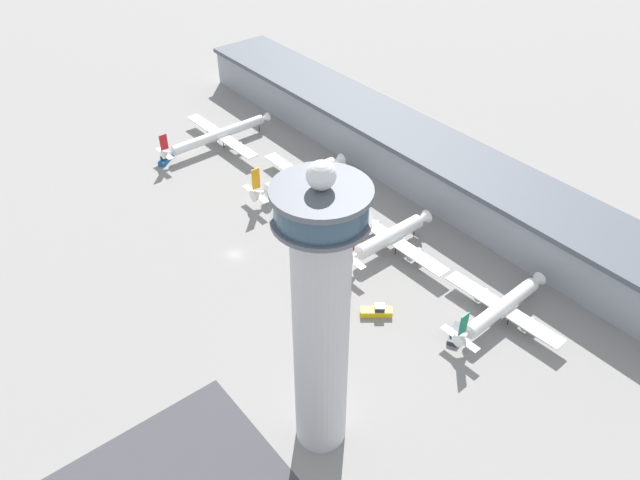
{
  "coord_description": "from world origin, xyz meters",
  "views": [
    {
      "loc": [
        123.3,
        -67.1,
        112.72
      ],
      "look_at": [
        16.97,
        17.63,
        7.06
      ],
      "focal_mm": 35.0,
      "sensor_mm": 36.0,
      "label": 1
    }
  ],
  "objects_px": {
    "airplane_gate_bravo": "(300,177)",
    "service_truck_catering": "(377,311)",
    "airplane_gate_charlie": "(389,237)",
    "service_truck_fuel": "(166,159)",
    "service_truck_baggage": "(455,334)",
    "airplane_gate_delta": "(501,308)",
    "control_tower": "(321,317)",
    "airplane_gate_alpha": "(218,135)"
  },
  "relations": [
    {
      "from": "airplane_gate_charlie",
      "to": "service_truck_fuel",
      "type": "relative_size",
      "value": 5.12
    },
    {
      "from": "airplane_gate_charlie",
      "to": "airplane_gate_delta",
      "type": "distance_m",
      "value": 38.21
    },
    {
      "from": "service_truck_catering",
      "to": "service_truck_baggage",
      "type": "relative_size",
      "value": 1.02
    },
    {
      "from": "control_tower",
      "to": "service_truck_baggage",
      "type": "xyz_separation_m",
      "value": [
        -0.85,
        42.95,
        -33.1
      ]
    },
    {
      "from": "airplane_gate_bravo",
      "to": "service_truck_catering",
      "type": "height_order",
      "value": "airplane_gate_bravo"
    },
    {
      "from": "control_tower",
      "to": "service_truck_catering",
      "type": "height_order",
      "value": "control_tower"
    },
    {
      "from": "service_truck_catering",
      "to": "airplane_gate_delta",
      "type": "bearing_deg",
      "value": 48.4
    },
    {
      "from": "airplane_gate_bravo",
      "to": "service_truck_baggage",
      "type": "height_order",
      "value": "airplane_gate_bravo"
    },
    {
      "from": "control_tower",
      "to": "airplane_gate_alpha",
      "type": "relative_size",
      "value": 1.46
    },
    {
      "from": "airplane_gate_alpha",
      "to": "service_truck_catering",
      "type": "xyz_separation_m",
      "value": [
        100.37,
        -14.39,
        -3.26
      ]
    },
    {
      "from": "airplane_gate_delta",
      "to": "airplane_gate_alpha",
      "type": "bearing_deg",
      "value": -175.88
    },
    {
      "from": "airplane_gate_charlie",
      "to": "service_truck_baggage",
      "type": "xyz_separation_m",
      "value": [
        35.26,
        -10.8,
        -3.49
      ]
    },
    {
      "from": "airplane_gate_alpha",
      "to": "airplane_gate_delta",
      "type": "distance_m",
      "value": 121.18
    },
    {
      "from": "service_truck_catering",
      "to": "service_truck_fuel",
      "type": "distance_m",
      "value": 102.67
    },
    {
      "from": "control_tower",
      "to": "airplane_gate_alpha",
      "type": "bearing_deg",
      "value": 158.25
    },
    {
      "from": "airplane_gate_charlie",
      "to": "service_truck_fuel",
      "type": "bearing_deg",
      "value": -162.4
    },
    {
      "from": "airplane_gate_delta",
      "to": "service_truck_baggage",
      "type": "relative_size",
      "value": 4.43
    },
    {
      "from": "control_tower",
      "to": "airplane_gate_bravo",
      "type": "distance_m",
      "value": 99.19
    },
    {
      "from": "control_tower",
      "to": "service_truck_fuel",
      "type": "height_order",
      "value": "control_tower"
    },
    {
      "from": "control_tower",
      "to": "airplane_gate_delta",
      "type": "height_order",
      "value": "control_tower"
    },
    {
      "from": "service_truck_fuel",
      "to": "service_truck_baggage",
      "type": "bearing_deg",
      "value": 7.64
    },
    {
      "from": "airplane_gate_alpha",
      "to": "service_truck_baggage",
      "type": "bearing_deg",
      "value": -2.16
    },
    {
      "from": "airplane_gate_charlie",
      "to": "airplane_gate_delta",
      "type": "xyz_separation_m",
      "value": [
        38.14,
        2.36,
        -0.46
      ]
    },
    {
      "from": "airplane_gate_bravo",
      "to": "service_truck_catering",
      "type": "bearing_deg",
      "value": -19.07
    },
    {
      "from": "control_tower",
      "to": "airplane_gate_alpha",
      "type": "xyz_separation_m",
      "value": [
        -118.84,
        47.41,
        -29.59
      ]
    },
    {
      "from": "control_tower",
      "to": "service_truck_catering",
      "type": "xyz_separation_m",
      "value": [
        -18.48,
        33.02,
        -32.85
      ]
    },
    {
      "from": "control_tower",
      "to": "service_truck_fuel",
      "type": "bearing_deg",
      "value": 167.49
    },
    {
      "from": "control_tower",
      "to": "service_truck_baggage",
      "type": "relative_size",
      "value": 8.5
    },
    {
      "from": "airplane_gate_charlie",
      "to": "service_truck_fuel",
      "type": "xyz_separation_m",
      "value": [
        -84.85,
        -26.92,
        -3.35
      ]
    },
    {
      "from": "airplane_gate_charlie",
      "to": "airplane_gate_bravo",
      "type": "bearing_deg",
      "value": -179.76
    },
    {
      "from": "service_truck_catering",
      "to": "airplane_gate_bravo",
      "type": "bearing_deg",
      "value": 160.93
    },
    {
      "from": "airplane_gate_alpha",
      "to": "airplane_gate_bravo",
      "type": "xyz_separation_m",
      "value": [
        40.9,
        6.17,
        -0.29
      ]
    },
    {
      "from": "service_truck_fuel",
      "to": "service_truck_catering",
      "type": "bearing_deg",
      "value": 3.45
    },
    {
      "from": "airplane_gate_bravo",
      "to": "airplane_gate_charlie",
      "type": "distance_m",
      "value": 41.84
    },
    {
      "from": "airplane_gate_bravo",
      "to": "airplane_gate_charlie",
      "type": "bearing_deg",
      "value": 0.24
    },
    {
      "from": "airplane_gate_charlie",
      "to": "airplane_gate_delta",
      "type": "height_order",
      "value": "airplane_gate_charlie"
    },
    {
      "from": "service_truck_baggage",
      "to": "airplane_gate_charlie",
      "type": "bearing_deg",
      "value": 162.98
    },
    {
      "from": "airplane_gate_bravo",
      "to": "service_truck_baggage",
      "type": "bearing_deg",
      "value": -7.85
    },
    {
      "from": "service_truck_baggage",
      "to": "control_tower",
      "type": "bearing_deg",
      "value": -88.87
    },
    {
      "from": "airplane_gate_delta",
      "to": "airplane_gate_charlie",
      "type": "bearing_deg",
      "value": -176.47
    },
    {
      "from": "control_tower",
      "to": "airplane_gate_delta",
      "type": "relative_size",
      "value": 1.92
    },
    {
      "from": "control_tower",
      "to": "service_truck_catering",
      "type": "relative_size",
      "value": 8.31
    }
  ]
}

